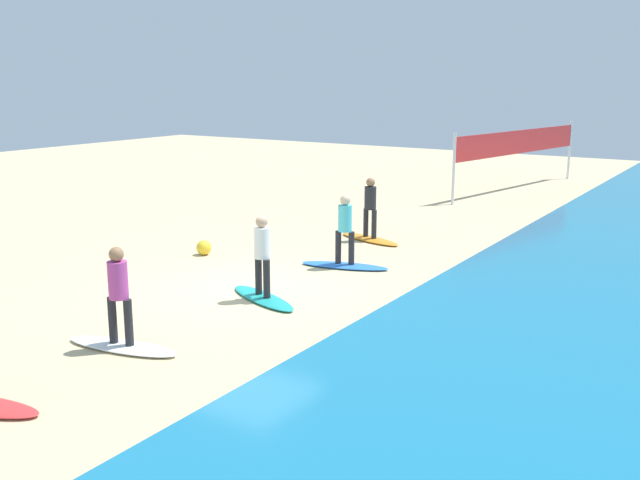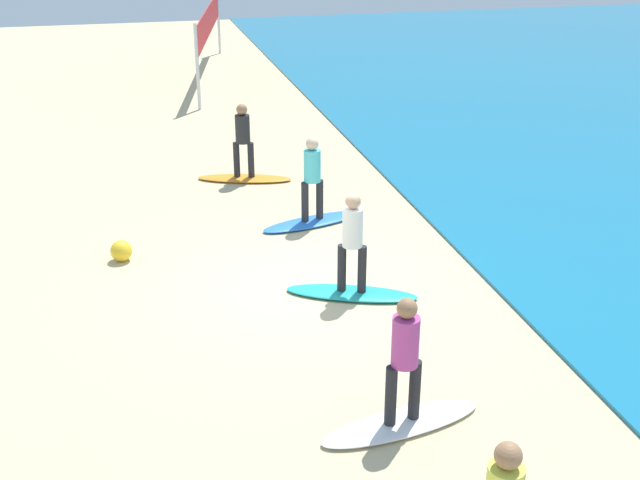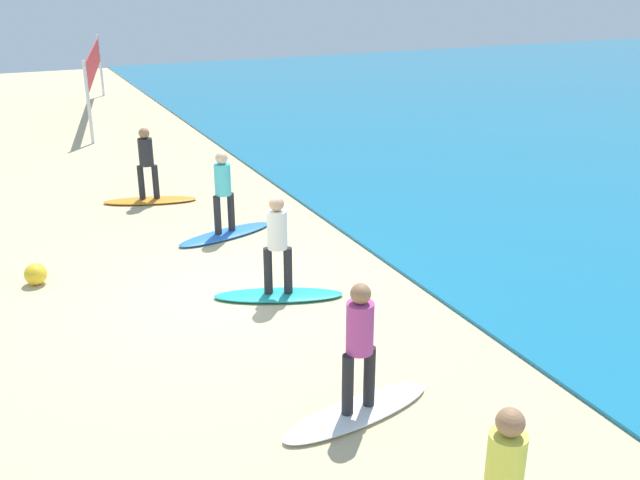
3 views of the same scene
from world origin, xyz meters
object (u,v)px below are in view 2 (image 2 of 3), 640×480
object	(u,v)px
surfboard_blue	(312,222)
beach_ball	(121,251)
surfboard_white	(401,423)
volleyball_net	(209,25)
surfboard_teal	(351,293)
surfer_teal	(352,236)
surfer_orange	(243,135)
surfboard_orange	(245,178)
surfer_blue	(312,173)
surfer_white	(405,352)

from	to	relation	value
surfboard_blue	beach_ball	bearing A→B (deg)	178.25
surfboard_white	volleyball_net	world-z (taller)	volleyball_net
surfboard_teal	surfer_teal	distance (m)	0.99
surfer_orange	surfboard_teal	world-z (taller)	surfer_orange
surfboard_orange	surfboard_white	xyz separation A→B (m)	(9.31, 0.44, 0.00)
surfboard_blue	surfer_blue	world-z (taller)	surfer_blue
surfboard_teal	volleyball_net	bearing A→B (deg)	113.32
surfer_teal	beach_ball	bearing A→B (deg)	-122.32
surfboard_orange	surfer_white	distance (m)	9.37
volleyball_net	beach_ball	bearing A→B (deg)	-12.65
surfer_orange	surfer_white	distance (m)	9.32
surfer_white	surfer_teal	bearing A→B (deg)	174.16
surfboard_white	surfer_white	distance (m)	0.99
surfboard_teal	beach_ball	xyz separation A→B (m)	(-2.23, -3.52, 0.14)
surfer_white	volleyball_net	world-z (taller)	volleyball_net
surfboard_teal	surfboard_white	size ratio (longest dim) A/B	1.00
surfer_teal	beach_ball	world-z (taller)	surfer_teal
surfer_orange	surfboard_blue	distance (m)	3.13
surfer_orange	surfer_teal	distance (m)	5.96
volleyball_net	surfer_white	bearing A→B (deg)	-0.33
surfboard_orange	surfer_teal	distance (m)	6.05
surfer_blue	surfboard_teal	distance (m)	3.23
surfer_orange	beach_ball	bearing A→B (deg)	-36.58
surfboard_orange	surfboard_teal	world-z (taller)	same
surfboard_white	volleyball_net	size ratio (longest dim) A/B	0.24
surfer_white	beach_ball	distance (m)	6.52
surfboard_orange	surfer_orange	bearing A→B (deg)	-73.55
volleyball_net	beach_ball	size ratio (longest dim) A/B	23.89
surfer_orange	volleyball_net	size ratio (longest dim) A/B	0.18
surfer_teal	volleyball_net	xyz separation A→B (m)	(-16.90, -0.23, 0.75)
surfboard_white	surfer_blue	bearing A→B (deg)	76.66
surfer_blue	volleyball_net	xyz separation A→B (m)	(-13.83, -0.32, 0.75)
volleyball_net	surfer_blue	bearing A→B (deg)	1.34
surfboard_orange	volleyball_net	bearing A→B (deg)	104.43
surfboard_teal	surfer_white	distance (m)	3.56
surfboard_teal	volleyball_net	size ratio (longest dim) A/B	0.24
surfer_white	volleyball_net	distance (m)	20.32
surfboard_orange	surfboard_teal	distance (m)	5.96
surfboard_white	surfer_white	xyz separation A→B (m)	(0.00, 0.00, 0.99)
surfer_orange	surfboard_blue	xyz separation A→B (m)	(2.84, 0.88, -0.99)
surfboard_orange	beach_ball	xyz separation A→B (m)	(3.68, -2.73, 0.14)
surfer_teal	surfer_white	world-z (taller)	same
surfboard_orange	surfer_blue	world-z (taller)	surfer_blue
surfer_orange	surfer_white	xyz separation A→B (m)	(9.31, 0.44, 0.00)
beach_ball	surfboard_white	bearing A→B (deg)	29.44
surfboard_white	volleyball_net	xyz separation A→B (m)	(-20.30, 0.12, 1.74)
surfboard_blue	surfer_orange	bearing A→B (deg)	92.44
surfboard_blue	surfboard_orange	bearing A→B (deg)	92.44
surfer_orange	beach_ball	xyz separation A→B (m)	(3.68, -2.73, -0.85)
surfboard_orange	surfer_blue	size ratio (longest dim) A/B	1.28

